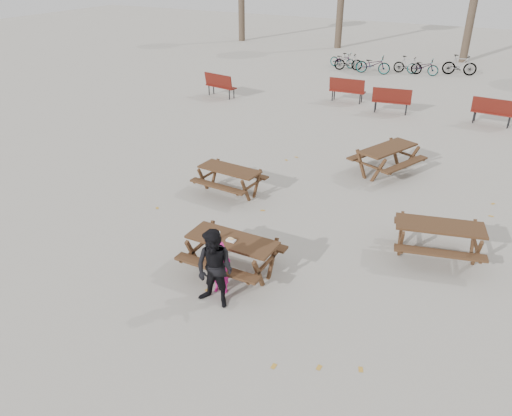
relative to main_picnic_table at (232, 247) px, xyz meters
The scene contains 13 objects.
ground 0.59m from the main_picnic_table, ahead, with size 80.00×80.00×0.00m, color gray.
main_picnic_table is the anchor object (origin of this frame).
food_tray 0.22m from the main_picnic_table, 71.85° to the right, with size 0.18×0.11×0.04m, color silver.
bread_roll 0.26m from the main_picnic_table, 71.85° to the right, with size 0.14×0.06×0.05m, color tan.
soda_bottle 0.37m from the main_picnic_table, 155.79° to the right, with size 0.07×0.07×0.17m.
child 0.68m from the main_picnic_table, 78.25° to the right, with size 0.39×0.26×1.07m, color #CF197D.
adult 1.08m from the main_picnic_table, 76.17° to the right, with size 0.75×0.58×1.54m, color black.
picnic_table_east 4.34m from the main_picnic_table, 35.76° to the left, with size 1.79×1.44×0.77m, color #342013, non-canonical shape.
picnic_table_north 3.70m from the main_picnic_table, 121.69° to the left, with size 1.65×1.33×0.71m, color #342013, non-canonical shape.
picnic_table_far 6.60m from the main_picnic_table, 77.91° to the left, with size 1.85×1.49×0.79m, color #342013, non-canonical shape.
park_bench_row 12.57m from the main_picnic_table, 96.75° to the left, with size 12.55×2.49×1.03m.
bicycle_row 19.89m from the main_picnic_table, 95.31° to the left, with size 7.65×2.56×1.02m.
fallen_leaves 2.62m from the main_picnic_table, 78.69° to the left, with size 11.00×11.00×0.01m, color #BC882D, non-canonical shape.
Camera 1 is at (4.39, -7.19, 5.85)m, focal length 35.00 mm.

